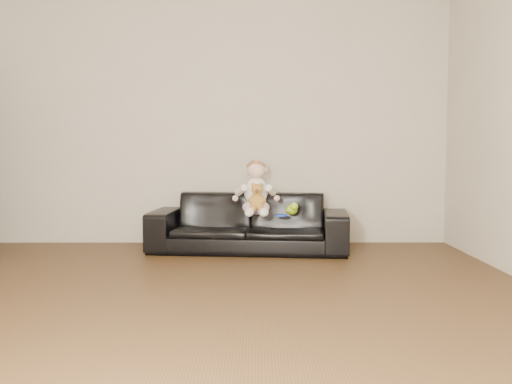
{
  "coord_description": "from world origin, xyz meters",
  "views": [
    {
      "loc": [
        0.45,
        -3.34,
        1.01
      ],
      "look_at": [
        0.47,
        2.16,
        0.59
      ],
      "focal_mm": 40.0,
      "sensor_mm": 36.0,
      "label": 1
    }
  ],
  "objects_px": {
    "toy_rattle": "(292,211)",
    "baby": "(256,191)",
    "toy_green": "(291,210)",
    "sofa": "(249,222)",
    "toy_blue_disc": "(281,215)",
    "teddy_bear": "(257,197)"
  },
  "relations": [
    {
      "from": "toy_rattle",
      "to": "toy_blue_disc",
      "type": "bearing_deg",
      "value": -130.4
    },
    {
      "from": "baby",
      "to": "toy_rattle",
      "type": "distance_m",
      "value": 0.4
    },
    {
      "from": "sofa",
      "to": "toy_rattle",
      "type": "height_order",
      "value": "sofa"
    },
    {
      "from": "sofa",
      "to": "toy_green",
      "type": "relative_size",
      "value": 13.67
    },
    {
      "from": "teddy_bear",
      "to": "toy_green",
      "type": "xyz_separation_m",
      "value": [
        0.33,
        0.15,
        -0.14
      ]
    },
    {
      "from": "toy_green",
      "to": "baby",
      "type": "bearing_deg",
      "value": 178.41
    },
    {
      "from": "teddy_bear",
      "to": "toy_green",
      "type": "relative_size",
      "value": 1.8
    },
    {
      "from": "toy_blue_disc",
      "to": "baby",
      "type": "bearing_deg",
      "value": 156.99
    },
    {
      "from": "toy_green",
      "to": "toy_rattle",
      "type": "bearing_deg",
      "value": 79.26
    },
    {
      "from": "toy_rattle",
      "to": "toy_blue_disc",
      "type": "xyz_separation_m",
      "value": [
        -0.11,
        -0.13,
        -0.03
      ]
    },
    {
      "from": "baby",
      "to": "teddy_bear",
      "type": "bearing_deg",
      "value": -89.96
    },
    {
      "from": "toy_blue_disc",
      "to": "toy_rattle",
      "type": "bearing_deg",
      "value": 49.6
    },
    {
      "from": "toy_rattle",
      "to": "baby",
      "type": "bearing_deg",
      "value": -175.79
    },
    {
      "from": "toy_green",
      "to": "toy_blue_disc",
      "type": "distance_m",
      "value": 0.14
    },
    {
      "from": "teddy_bear",
      "to": "toy_blue_disc",
      "type": "relative_size",
      "value": 2.22
    },
    {
      "from": "teddy_bear",
      "to": "toy_green",
      "type": "bearing_deg",
      "value": 17.18
    },
    {
      "from": "toy_green",
      "to": "toy_blue_disc",
      "type": "xyz_separation_m",
      "value": [
        -0.1,
        -0.09,
        -0.04
      ]
    },
    {
      "from": "toy_blue_disc",
      "to": "toy_green",
      "type": "bearing_deg",
      "value": 42.19
    },
    {
      "from": "toy_rattle",
      "to": "sofa",
      "type": "bearing_deg",
      "value": 169.02
    },
    {
      "from": "sofa",
      "to": "toy_blue_disc",
      "type": "distance_m",
      "value": 0.39
    },
    {
      "from": "sofa",
      "to": "teddy_bear",
      "type": "relative_size",
      "value": 7.61
    },
    {
      "from": "sofa",
      "to": "toy_green",
      "type": "xyz_separation_m",
      "value": [
        0.41,
        -0.12,
        0.14
      ]
    }
  ]
}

